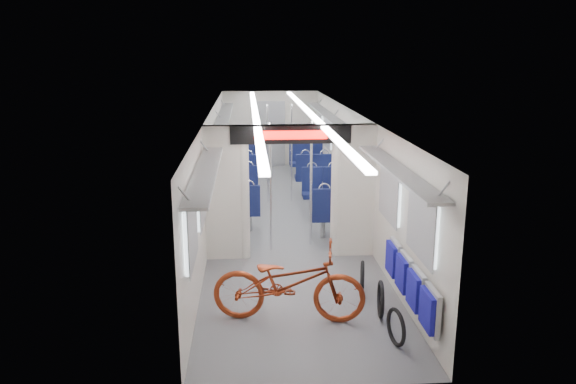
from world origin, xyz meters
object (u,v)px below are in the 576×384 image
object	(u,v)px
stanchion_far_left	(268,154)
stanchion_far_right	(291,154)
seat_bay_near_right	(329,198)
bike_hoop_c	(362,279)
bike_hoop_a	(396,329)
stanchion_near_left	(271,188)
stanchion_near_right	(311,184)
seat_bay_far_right	(310,164)
bike_hoop_b	(381,301)
seat_bay_near_left	(238,195)
flip_bench	(410,282)
seat_bay_far_left	(240,164)
bicycle	(289,283)

from	to	relation	value
stanchion_far_left	stanchion_far_right	size ratio (longest dim) A/B	1.00
seat_bay_near_right	stanchion_far_right	size ratio (longest dim) A/B	0.92
bike_hoop_c	stanchion_far_right	bearing A→B (deg)	96.81
stanchion_far_left	bike_hoop_a	bearing A→B (deg)	-79.24
stanchion_near_left	stanchion_far_right	bearing A→B (deg)	79.23
stanchion_near_right	seat_bay_far_right	bearing A→B (deg)	83.73
bike_hoop_b	seat_bay_near_left	size ratio (longest dim) A/B	0.26
flip_bench	stanchion_near_left	distance (m)	3.43
seat_bay_near_right	stanchion_far_right	distance (m)	2.02
bike_hoop_a	stanchion_far_right	distance (m)	6.91
seat_bay_near_left	seat_bay_far_right	world-z (taller)	seat_bay_far_right
flip_bench	stanchion_far_left	bearing A→B (deg)	104.45
stanchion_near_right	bike_hoop_a	bearing A→B (deg)	-80.48
stanchion_far_left	stanchion_far_right	bearing A→B (deg)	3.31
bike_hoop_c	stanchion_near_left	distance (m)	2.51
bike_hoop_b	bike_hoop_c	xyz separation A→B (m)	(-0.09, 0.78, -0.01)
seat_bay_near_left	stanchion_far_right	world-z (taller)	stanchion_far_right
bike_hoop_b	seat_bay_far_left	world-z (taller)	seat_bay_far_left
seat_bay_far_left	seat_bay_far_right	bearing A→B (deg)	-5.66
seat_bay_far_right	stanchion_far_right	bearing A→B (deg)	-110.97
bicycle	bike_hoop_b	bearing A→B (deg)	-81.45
stanchion_near_right	bike_hoop_b	bearing A→B (deg)	-78.33
seat_bay_far_right	flip_bench	bearing A→B (deg)	-86.96
bike_hoop_a	seat_bay_near_right	bearing A→B (deg)	91.22
bike_hoop_b	seat_bay_near_left	distance (m)	5.07
stanchion_near_left	seat_bay_near_left	bearing A→B (deg)	107.74
bicycle	bike_hoop_c	world-z (taller)	bicycle
bike_hoop_b	stanchion_far_left	size ratio (longest dim) A/B	0.22
bicycle	bike_hoop_c	xyz separation A→B (m)	(1.15, 0.77, -0.31)
bike_hoop_a	seat_bay_near_left	distance (m)	5.77
flip_bench	stanchion_near_left	xyz separation A→B (m)	(-1.68, 2.94, 0.57)
bike_hoop_c	stanchion_near_right	distance (m)	2.43
bike_hoop_a	stanchion_far_left	world-z (taller)	stanchion_far_left
flip_bench	bike_hoop_a	distance (m)	0.74
bike_hoop_a	stanchion_near_right	bearing A→B (deg)	99.52
stanchion_near_left	stanchion_far_right	world-z (taller)	same
bike_hoop_b	bicycle	bearing A→B (deg)	179.74
flip_bench	bike_hoop_b	bearing A→B (deg)	149.47
bike_hoop_c	seat_bay_far_right	size ratio (longest dim) A/B	0.22
bike_hoop_c	stanchion_near_left	xyz separation A→B (m)	(-1.26, 1.96, 0.93)
seat_bay_far_right	stanchion_far_right	distance (m)	1.85
seat_bay_near_left	seat_bay_far_left	distance (m)	3.22
bike_hoop_b	seat_bay_near_left	bearing A→B (deg)	112.86
bike_hoop_a	stanchion_far_right	world-z (taller)	stanchion_far_right
seat_bay_near_left	seat_bay_near_right	bearing A→B (deg)	-13.03
bike_hoop_b	stanchion_far_right	world-z (taller)	stanchion_far_right
flip_bench	bicycle	bearing A→B (deg)	172.82
bike_hoop_c	seat_bay_far_right	xyz separation A→B (m)	(-0.00, 6.91, 0.34)
bike_hoop_c	stanchion_far_right	xyz separation A→B (m)	(-0.63, 5.28, 0.93)
seat_bay_far_left	stanchion_far_right	size ratio (longest dim) A/B	0.92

